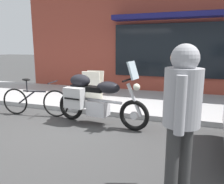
% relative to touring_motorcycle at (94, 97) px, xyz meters
% --- Properties ---
extents(ground_plane, '(80.00, 80.00, 0.00)m').
position_rel_touring_motorcycle_xyz_m(ground_plane, '(-0.40, -0.41, -0.60)').
color(ground_plane, '#393939').
extents(touring_motorcycle, '(2.19, 0.64, 1.39)m').
position_rel_touring_motorcycle_xyz_m(touring_motorcycle, '(0.00, 0.00, 0.00)').
color(touring_motorcycle, black).
rests_on(touring_motorcycle, ground_plane).
extents(parked_bicycle, '(1.73, 0.48, 0.92)m').
position_rel_touring_motorcycle_xyz_m(parked_bicycle, '(-1.63, 0.10, -0.24)').
color(parked_bicycle, black).
rests_on(parked_bicycle, ground_plane).
extents(pedestrian_walking, '(0.39, 0.56, 1.69)m').
position_rel_touring_motorcycle_xyz_m(pedestrian_walking, '(1.85, -1.95, 0.46)').
color(pedestrian_walking, '#353535').
rests_on(pedestrian_walking, ground_plane).
extents(sandwich_board_sign, '(0.55, 0.40, 0.84)m').
position_rel_touring_motorcycle_xyz_m(sandwich_board_sign, '(-0.82, 1.78, -0.06)').
color(sandwich_board_sign, silver).
rests_on(sandwich_board_sign, sidewalk_curb).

